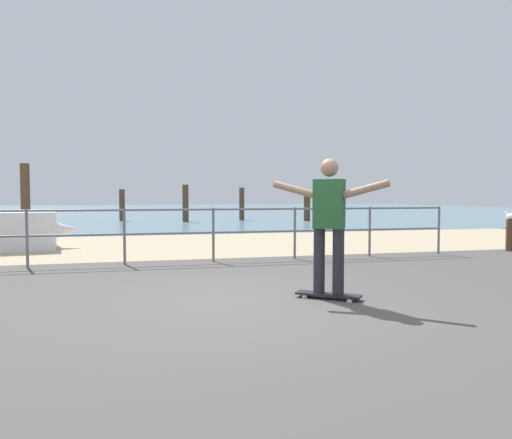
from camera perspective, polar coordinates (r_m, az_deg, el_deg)
name	(u,v)px	position (r m, az deg, el deg)	size (l,w,h in m)	color
ground_plane	(291,325)	(4.91, 4.14, -12.34)	(24.00, 10.00, 0.04)	#514C49
beach_strip	(194,245)	(12.66, -7.34, -2.99)	(24.00, 6.00, 0.04)	tan
sea_surface	(153,211)	(40.55, -12.08, 1.00)	(72.00, 50.00, 0.04)	slate
railing_fence	(124,228)	(9.12, -15.31, -0.92)	(13.18, 0.05, 1.05)	slate
skateboard	(328,295)	(6.05, 8.56, -8.80)	(0.75, 0.65, 0.08)	black
skateboarder	(329,218)	(5.93, 8.63, 0.22)	(1.20, 0.96, 1.65)	#26262B
bollard_short	(510,235)	(12.43, 27.84, -1.68)	(0.18, 0.18, 0.74)	#513826
seagull	(510,216)	(12.42, 27.86, 0.39)	(0.23, 0.48, 0.18)	white
groyne_post_0	(25,198)	(18.03, -25.62, 2.26)	(0.30, 0.30, 2.36)	#513826
groyne_post_1	(122,205)	(24.95, -15.56, 1.64)	(0.28, 0.28, 1.58)	#513826
groyne_post_2	(186,203)	(23.32, -8.34, 1.90)	(0.29, 0.29, 1.80)	#513826
groyne_post_3	(242,204)	(24.73, -1.69, 1.84)	(0.26, 0.26, 1.68)	#513826
groyne_post_4	(307,206)	(24.06, 6.06, 1.55)	(0.32, 0.32, 1.47)	#513826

